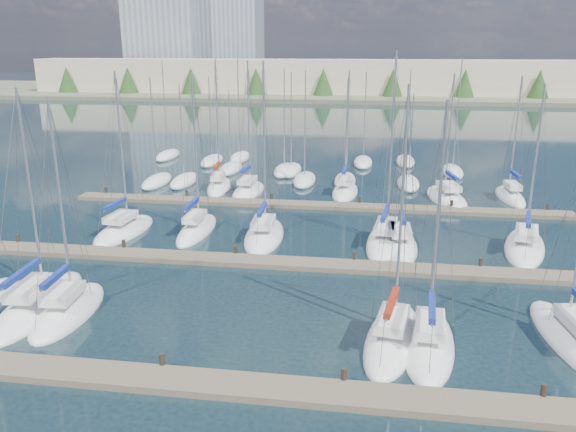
# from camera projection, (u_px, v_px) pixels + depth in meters

# --- Properties ---
(ground) EXTENTS (400.00, 400.00, 0.00)m
(ground) POSITION_uv_depth(u_px,v_px,m) (335.00, 148.00, 78.34)
(ground) COLOR #182A31
(ground) RESTS_ON ground
(dock_near) EXTENTS (44.00, 1.93, 1.10)m
(dock_near) POSITION_uv_depth(u_px,v_px,m) (247.00, 387.00, 23.43)
(dock_near) COLOR #6B5E4C
(dock_near) RESTS_ON ground
(dock_mid) EXTENTS (44.00, 1.93, 1.10)m
(dock_mid) POSITION_uv_depth(u_px,v_px,m) (292.00, 263.00, 36.67)
(dock_mid) COLOR #6B5E4C
(dock_mid) RESTS_ON ground
(dock_far) EXTENTS (44.00, 1.93, 1.10)m
(dock_far) POSITION_uv_depth(u_px,v_px,m) (314.00, 205.00, 49.92)
(dock_far) COLOR #6B5E4C
(dock_far) RESTS_ON ground
(sailboat_q) EXTENTS (4.28, 8.75, 12.16)m
(sailboat_q) POSITION_uv_depth(u_px,v_px,m) (447.00, 198.00, 52.32)
(sailboat_q) COLOR white
(sailboat_q) RESTS_ON ground
(sailboat_h) EXTENTS (3.57, 7.78, 12.78)m
(sailboat_h) POSITION_uv_depth(u_px,v_px,m) (124.00, 230.00, 43.12)
(sailboat_h) COLOR white
(sailboat_h) RESTS_ON ground
(sailboat_i) EXTENTS (2.20, 7.67, 12.70)m
(sailboat_i) POSITION_uv_depth(u_px,v_px,m) (197.00, 230.00, 43.23)
(sailboat_i) COLOR white
(sailboat_i) RESTS_ON ground
(sailboat_b) EXTENTS (3.49, 9.34, 12.56)m
(sailboat_b) POSITION_uv_depth(u_px,v_px,m) (38.00, 304.00, 30.82)
(sailboat_b) COLOR white
(sailboat_b) RESTS_ON ground
(sailboat_n) EXTENTS (3.08, 7.50, 13.31)m
(sailboat_n) POSITION_uv_depth(u_px,v_px,m) (219.00, 187.00, 56.23)
(sailboat_n) COLOR white
(sailboat_n) RESTS_ON ground
(sailboat_c) EXTENTS (3.16, 7.29, 12.10)m
(sailboat_c) POSITION_uv_depth(u_px,v_px,m) (68.00, 311.00, 30.09)
(sailboat_c) COLOR white
(sailboat_c) RESTS_ON ground
(sailboat_m) EXTENTS (4.75, 9.07, 12.10)m
(sailboat_m) POSITION_uv_depth(u_px,v_px,m) (525.00, 247.00, 39.63)
(sailboat_m) COLOR white
(sailboat_m) RESTS_ON ground
(sailboat_p) EXTENTS (2.78, 7.27, 12.35)m
(sailboat_p) POSITION_uv_depth(u_px,v_px,m) (345.00, 191.00, 54.48)
(sailboat_p) COLOR white
(sailboat_p) RESTS_ON ground
(sailboat_e) EXTENTS (3.14, 7.84, 12.32)m
(sailboat_e) POSITION_uv_depth(u_px,v_px,m) (428.00, 343.00, 26.83)
(sailboat_e) COLOR white
(sailboat_e) RESTS_ON ground
(sailboat_o) EXTENTS (3.01, 7.13, 13.24)m
(sailboat_o) POSITION_uv_depth(u_px,v_px,m) (248.00, 191.00, 54.62)
(sailboat_o) COLOR white
(sailboat_o) RESTS_ON ground
(sailboat_r) EXTENTS (2.40, 7.23, 11.97)m
(sailboat_r) POSITION_uv_depth(u_px,v_px,m) (510.00, 197.00, 52.63)
(sailboat_r) COLOR white
(sailboat_r) RESTS_ON ground
(sailboat_j) EXTENTS (3.23, 8.18, 13.54)m
(sailboat_j) POSITION_uv_depth(u_px,v_px,m) (264.00, 235.00, 41.95)
(sailboat_j) COLOR white
(sailboat_j) RESTS_ON ground
(sailboat_f) EXTENTS (3.45, 8.80, 12.32)m
(sailboat_f) POSITION_uv_depth(u_px,v_px,m) (573.00, 340.00, 27.09)
(sailboat_f) COLOR white
(sailboat_f) RESTS_ON ground
(sailboat_k) EXTENTS (3.73, 9.69, 14.22)m
(sailboat_k) POSITION_uv_depth(u_px,v_px,m) (385.00, 239.00, 41.12)
(sailboat_k) COLOR white
(sailboat_k) RESTS_ON ground
(sailboat_d) EXTENTS (3.80, 8.17, 12.96)m
(sailboat_d) POSITION_uv_depth(u_px,v_px,m) (392.00, 338.00, 27.30)
(sailboat_d) COLOR white
(sailboat_d) RESTS_ON ground
(sailboat_l) EXTENTS (2.61, 7.51, 11.52)m
(sailboat_l) POSITION_uv_depth(u_px,v_px,m) (400.00, 244.00, 40.05)
(sailboat_l) COLOR white
(sailboat_l) RESTS_ON ground
(distant_boats) EXTENTS (36.93, 20.75, 13.30)m
(distant_boats) POSITION_uv_depth(u_px,v_px,m) (288.00, 170.00, 63.49)
(distant_boats) COLOR #9EA0A5
(distant_boats) RESTS_ON ground
(shoreline) EXTENTS (400.00, 60.00, 38.00)m
(shoreline) POSITION_uv_depth(u_px,v_px,m) (310.00, 68.00, 162.94)
(shoreline) COLOR #666B51
(shoreline) RESTS_ON ground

